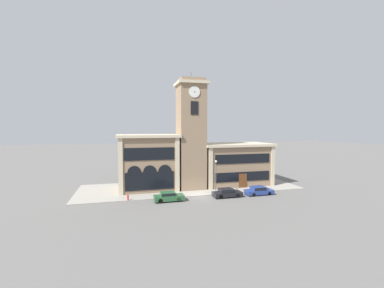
% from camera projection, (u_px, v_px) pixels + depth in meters
% --- Properties ---
extents(ground_plane, '(300.00, 300.00, 0.00)m').
position_uv_depth(ground_plane, '(200.00, 196.00, 40.12)').
color(ground_plane, '#605E5B').
extents(sidewalk_kerb, '(38.44, 12.71, 0.15)m').
position_uv_depth(sidewalk_kerb, '(190.00, 187.00, 46.25)').
color(sidewalk_kerb, gray).
rests_on(sidewalk_kerb, ground_plane).
extents(clock_tower, '(5.21, 5.21, 20.36)m').
position_uv_depth(clock_tower, '(191.00, 134.00, 44.88)').
color(clock_tower, '#897056').
rests_on(clock_tower, ground_plane).
extents(town_hall_left_wing, '(10.45, 8.11, 9.58)m').
position_uv_depth(town_hall_left_wing, '(148.00, 162.00, 44.66)').
color(town_hall_left_wing, '#897056').
rests_on(town_hall_left_wing, ground_plane).
extents(town_hall_right_wing, '(13.36, 8.11, 7.81)m').
position_uv_depth(town_hall_right_wing, '(234.00, 164.00, 48.87)').
color(town_hall_right_wing, '#897056').
rests_on(town_hall_right_wing, ground_plane).
extents(parked_car_near, '(4.39, 1.78, 1.37)m').
position_uv_depth(parked_car_near, '(169.00, 196.00, 37.43)').
color(parked_car_near, '#285633').
rests_on(parked_car_near, ground_plane).
extents(parked_car_mid, '(4.49, 1.93, 1.34)m').
position_uv_depth(parked_car_mid, '(227.00, 193.00, 39.75)').
color(parked_car_mid, black).
rests_on(parked_car_mid, ground_plane).
extents(parked_car_far, '(4.52, 1.89, 1.35)m').
position_uv_depth(parked_car_far, '(259.00, 190.00, 41.14)').
color(parked_car_far, navy).
rests_on(parked_car_far, ground_plane).
extents(street_lamp, '(0.36, 0.36, 5.36)m').
position_uv_depth(street_lamp, '(216.00, 171.00, 41.39)').
color(street_lamp, '#4C4C51').
rests_on(street_lamp, sidewalk_kerb).
extents(fire_hydrant, '(0.22, 0.22, 0.87)m').
position_uv_depth(fire_hydrant, '(128.00, 197.00, 37.51)').
color(fire_hydrant, red).
rests_on(fire_hydrant, sidewalk_kerb).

